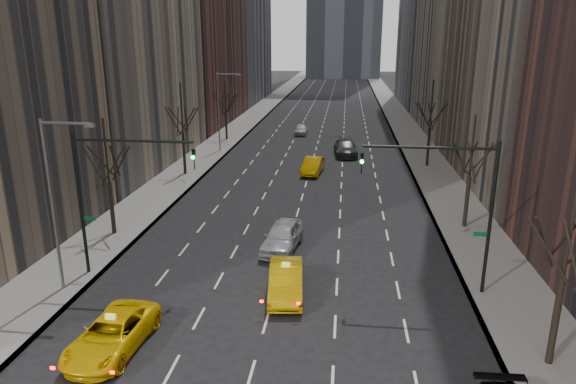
% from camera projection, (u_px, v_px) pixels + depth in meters
% --- Properties ---
extents(sidewalk_left, '(4.50, 320.00, 0.15)m').
position_uv_depth(sidewalk_left, '(250.00, 119.00, 84.48)').
color(sidewalk_left, slate).
rests_on(sidewalk_left, ground).
extents(sidewalk_right, '(4.50, 320.00, 0.15)m').
position_uv_depth(sidewalk_right, '(401.00, 121.00, 81.86)').
color(sidewalk_right, slate).
rests_on(sidewalk_right, ground).
extents(tree_lw_b, '(3.36, 3.50, 7.82)m').
position_uv_depth(tree_lw_b, '(109.00, 182.00, 33.92)').
color(tree_lw_b, black).
rests_on(tree_lw_b, ground).
extents(tree_lw_c, '(3.36, 3.50, 8.74)m').
position_uv_depth(tree_lw_c, '(183.00, 134.00, 49.06)').
color(tree_lw_c, black).
rests_on(tree_lw_c, ground).
extents(tree_lw_d, '(3.36, 3.50, 7.36)m').
position_uv_depth(tree_lw_d, '(226.00, 113.00, 66.32)').
color(tree_lw_d, black).
rests_on(tree_lw_d, ground).
extents(tree_rw_a, '(3.36, 3.50, 8.28)m').
position_uv_depth(tree_rw_a, '(562.00, 280.00, 19.89)').
color(tree_rw_a, black).
rests_on(tree_rw_a, ground).
extents(tree_rw_b, '(3.36, 3.50, 7.82)m').
position_uv_depth(tree_rw_b, '(469.00, 177.00, 35.17)').
color(tree_rw_b, black).
rests_on(tree_rw_b, ground).
extents(tree_rw_c, '(3.36, 3.50, 8.74)m').
position_uv_depth(tree_rw_c, '(430.00, 128.00, 52.20)').
color(tree_rw_c, black).
rests_on(tree_rw_c, ground).
extents(traffic_mast_left, '(6.69, 0.39, 8.00)m').
position_uv_depth(traffic_mast_left, '(108.00, 182.00, 27.39)').
color(traffic_mast_left, black).
rests_on(traffic_mast_left, ground).
extents(traffic_mast_right, '(6.69, 0.39, 8.00)m').
position_uv_depth(traffic_mast_right, '(458.00, 193.00, 25.45)').
color(traffic_mast_right, black).
rests_on(traffic_mast_right, ground).
extents(streetlight_near, '(2.83, 0.22, 9.00)m').
position_uv_depth(streetlight_near, '(57.00, 189.00, 25.64)').
color(streetlight_near, slate).
rests_on(streetlight_near, ground).
extents(streetlight_far, '(2.83, 0.22, 9.00)m').
position_uv_depth(streetlight_far, '(221.00, 104.00, 58.94)').
color(streetlight_far, slate).
rests_on(streetlight_far, ground).
extents(taxi_suv, '(2.83, 5.47, 1.47)m').
position_uv_depth(taxi_suv, '(112.00, 334.00, 21.89)').
color(taxi_suv, yellow).
rests_on(taxi_suv, ground).
extents(taxi_sedan, '(2.15, 5.00, 1.60)m').
position_uv_depth(taxi_sedan, '(286.00, 281.00, 26.58)').
color(taxi_sedan, '#D6A404').
rests_on(taxi_sedan, ground).
extents(silver_sedan_ahead, '(2.57, 5.25, 1.72)m').
position_uv_depth(silver_sedan_ahead, '(282.00, 236.00, 32.34)').
color(silver_sedan_ahead, '#A3A5AB').
rests_on(silver_sedan_ahead, ground).
extents(far_taxi, '(2.21, 4.93, 1.57)m').
position_uv_depth(far_taxi, '(313.00, 166.00, 50.54)').
color(far_taxi, '#E1A104').
rests_on(far_taxi, ground).
extents(far_suv_grey, '(2.92, 6.17, 1.74)m').
position_uv_depth(far_suv_grey, '(346.00, 148.00, 58.41)').
color(far_suv_grey, '#2F2F34').
rests_on(far_suv_grey, ground).
extents(far_car_white, '(1.69, 4.17, 1.42)m').
position_uv_depth(far_car_white, '(301.00, 129.00, 71.05)').
color(far_car_white, '#B8B8B8').
rests_on(far_car_white, ground).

